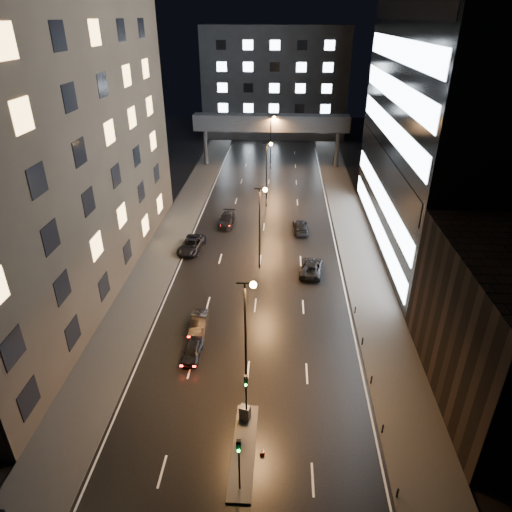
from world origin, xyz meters
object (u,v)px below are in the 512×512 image
(car_away_b, at_px, (199,324))
(car_away_c, at_px, (191,245))
(car_toward_a, at_px, (311,267))
(car_away_d, at_px, (227,220))
(car_toward_b, at_px, (301,227))
(car_away_a, at_px, (192,351))
(utility_cabinet, at_px, (245,413))

(car_away_b, height_order, car_away_c, car_away_c)
(car_toward_a, bearing_deg, car_away_d, -41.36)
(car_away_c, bearing_deg, car_toward_b, 31.95)
(car_toward_a, bearing_deg, car_away_a, 61.97)
(car_away_a, bearing_deg, car_away_c, 102.86)
(car_toward_b, bearing_deg, car_toward_a, 91.67)
(car_away_c, bearing_deg, car_away_b, -70.17)
(car_away_d, bearing_deg, utility_cabinet, -78.60)
(car_away_a, relative_size, car_away_d, 0.73)
(utility_cabinet, bearing_deg, car_away_d, 116.65)
(car_away_a, xyz_separation_m, car_toward_a, (11.21, 15.59, 0.10))
(car_away_a, distance_m, car_away_b, 3.92)
(car_away_a, bearing_deg, car_toward_a, 56.27)
(car_away_d, bearing_deg, car_away_c, -110.71)
(car_toward_b, bearing_deg, car_away_d, -12.26)
(car_away_d, bearing_deg, car_toward_b, -6.73)
(car_away_b, xyz_separation_m, utility_cabinet, (5.35, -10.81, 0.04))
(car_toward_a, relative_size, utility_cabinet, 4.48)
(car_away_b, relative_size, car_away_c, 0.76)
(car_away_d, relative_size, car_toward_a, 0.97)
(car_toward_a, xyz_separation_m, car_toward_b, (-0.94, 11.56, -0.01))
(car_away_d, distance_m, car_toward_b, 10.74)
(car_away_a, bearing_deg, car_away_b, 93.68)
(car_away_d, relative_size, car_toward_b, 1.03)
(car_away_d, bearing_deg, car_away_a, -86.78)
(car_toward_a, relative_size, car_toward_b, 1.06)
(car_away_c, xyz_separation_m, car_toward_a, (15.15, -4.90, -0.04))
(car_away_c, xyz_separation_m, car_away_d, (3.61, 8.39, -0.04))
(car_away_c, bearing_deg, utility_cabinet, -64.64)
(car_away_c, distance_m, utility_cabinet, 28.88)
(car_away_b, bearing_deg, car_toward_a, 43.63)
(car_away_b, relative_size, car_toward_a, 0.80)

